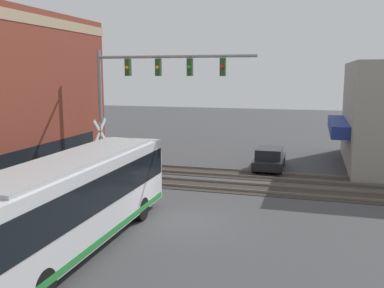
{
  "coord_description": "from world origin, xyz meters",
  "views": [
    {
      "loc": [
        -16.64,
        -5.27,
        6.23
      ],
      "look_at": [
        5.19,
        0.98,
        2.47
      ],
      "focal_mm": 40.0,
      "sensor_mm": 36.0,
      "label": 1
    }
  ],
  "objects_px": {
    "parked_car_black": "(269,159)",
    "crossing_signal": "(100,146)",
    "pedestrian_at_crossing": "(128,169)",
    "city_bus": "(75,198)"
  },
  "relations": [
    {
      "from": "parked_car_black",
      "to": "crossing_signal",
      "type": "bearing_deg",
      "value": 128.72
    },
    {
      "from": "parked_car_black",
      "to": "pedestrian_at_crossing",
      "type": "relative_size",
      "value": 2.57
    },
    {
      "from": "parked_car_black",
      "to": "pedestrian_at_crossing",
      "type": "height_order",
      "value": "pedestrian_at_crossing"
    },
    {
      "from": "crossing_signal",
      "to": "pedestrian_at_crossing",
      "type": "xyz_separation_m",
      "value": [
        0.95,
        -1.18,
        -1.47
      ]
    },
    {
      "from": "city_bus",
      "to": "crossing_signal",
      "type": "height_order",
      "value": "crossing_signal"
    },
    {
      "from": "parked_car_black",
      "to": "pedestrian_at_crossing",
      "type": "bearing_deg",
      "value": 128.72
    },
    {
      "from": "city_bus",
      "to": "crossing_signal",
      "type": "bearing_deg",
      "value": 21.88
    },
    {
      "from": "crossing_signal",
      "to": "parked_car_black",
      "type": "height_order",
      "value": "crossing_signal"
    },
    {
      "from": "pedestrian_at_crossing",
      "to": "city_bus",
      "type": "bearing_deg",
      "value": -167.3
    },
    {
      "from": "parked_car_black",
      "to": "pedestrian_at_crossing",
      "type": "distance_m",
      "value": 9.48
    }
  ]
}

